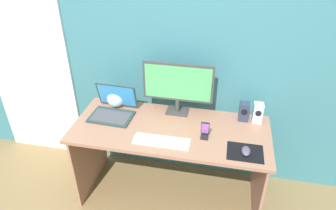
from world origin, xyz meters
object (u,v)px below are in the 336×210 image
(laptop, at_px, (113,109))
(speaker_right, at_px, (258,113))
(mouse, at_px, (246,151))
(keyboard_external, at_px, (162,141))
(fishbowl, at_px, (116,99))
(phone_in_dock, at_px, (205,132))
(monitor, at_px, (178,85))
(speaker_near_monitor, at_px, (244,111))

(laptop, bearing_deg, speaker_right, 7.01)
(speaker_right, distance_m, mouse, 0.43)
(speaker_right, xyz_separation_m, keyboard_external, (-0.69, -0.41, -0.07))
(laptop, relative_size, mouse, 3.53)
(fishbowl, relative_size, phone_in_dock, 1.10)
(speaker_right, height_order, laptop, laptop)
(mouse, bearing_deg, laptop, 165.38)
(monitor, bearing_deg, phone_in_dock, -49.36)
(keyboard_external, bearing_deg, speaker_near_monitor, 35.32)
(speaker_right, bearing_deg, keyboard_external, -148.89)
(speaker_near_monitor, bearing_deg, fishbowl, -179.48)
(monitor, relative_size, fishbowl, 3.72)
(monitor, relative_size, laptop, 1.61)
(monitor, height_order, speaker_right, monitor)
(monitor, xyz_separation_m, keyboard_external, (-0.04, -0.42, -0.25))
(monitor, distance_m, mouse, 0.73)
(speaker_right, xyz_separation_m, phone_in_dock, (-0.39, -0.30, -0.03))
(fishbowl, xyz_separation_m, keyboard_external, (0.49, -0.40, -0.07))
(monitor, distance_m, speaker_right, 0.67)
(laptop, bearing_deg, speaker_near_monitor, 7.72)
(speaker_right, height_order, phone_in_dock, speaker_right)
(speaker_right, height_order, mouse, speaker_right)
(mouse, bearing_deg, phone_in_dock, 157.88)
(speaker_near_monitor, distance_m, fishbowl, 1.07)
(speaker_near_monitor, distance_m, mouse, 0.42)
(monitor, distance_m, keyboard_external, 0.49)
(fishbowl, bearing_deg, keyboard_external, -39.50)
(monitor, height_order, speaker_near_monitor, monitor)
(speaker_right, bearing_deg, mouse, -101.84)
(phone_in_dock, bearing_deg, speaker_near_monitor, 46.77)
(laptop, height_order, fishbowl, laptop)
(laptop, height_order, mouse, laptop)
(speaker_right, distance_m, speaker_near_monitor, 0.11)
(speaker_right, height_order, fishbowl, speaker_right)
(speaker_right, xyz_separation_m, laptop, (-1.15, -0.14, -0.03))
(speaker_near_monitor, distance_m, phone_in_dock, 0.41)
(speaker_right, xyz_separation_m, mouse, (-0.09, -0.42, -0.06))
(keyboard_external, distance_m, phone_in_dock, 0.32)
(monitor, xyz_separation_m, mouse, (0.56, -0.42, -0.23))
(speaker_right, bearing_deg, speaker_near_monitor, -179.98)
(laptop, bearing_deg, keyboard_external, -30.14)
(monitor, height_order, keyboard_external, monitor)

